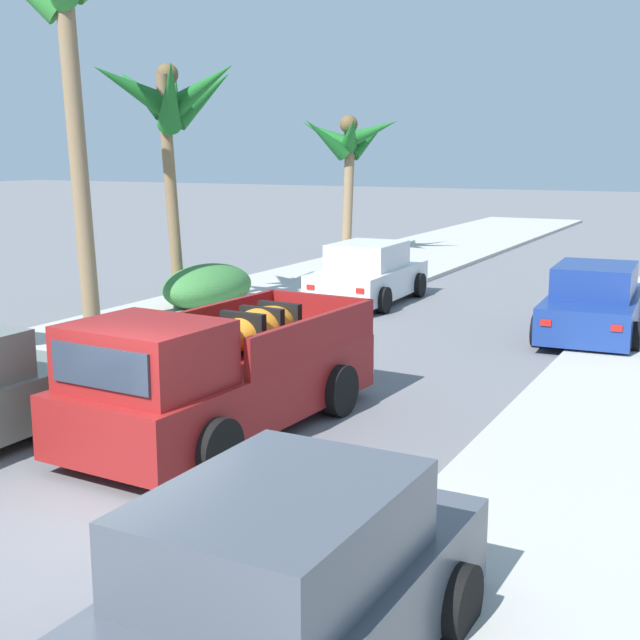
# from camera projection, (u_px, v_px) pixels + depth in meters

# --- Properties ---
(ground_plane) EXTENTS (160.00, 160.00, 0.00)m
(ground_plane) POSITION_uv_depth(u_px,v_px,m) (93.00, 528.00, 8.91)
(ground_plane) COLOR slate
(sidewalk_left) EXTENTS (5.08, 60.00, 0.12)m
(sidewalk_left) POSITION_uv_depth(u_px,v_px,m) (255.00, 303.00, 21.75)
(sidewalk_left) COLOR #B2AFA8
(sidewalk_left) RESTS_ON ground
(curb_left) EXTENTS (0.16, 60.00, 0.10)m
(curb_left) POSITION_uv_depth(u_px,v_px,m) (295.00, 307.00, 21.24)
(curb_left) COLOR silver
(curb_left) RESTS_ON ground
(pickup_truck) EXTENTS (2.45, 5.32, 1.80)m
(pickup_truck) POSITION_uv_depth(u_px,v_px,m) (219.00, 377.00, 11.71)
(pickup_truck) COLOR maroon
(pickup_truck) RESTS_ON ground
(car_left_near) EXTENTS (2.12, 4.30, 1.54)m
(car_left_near) POSITION_uv_depth(u_px,v_px,m) (368.00, 275.00, 22.03)
(car_left_near) COLOR silver
(car_left_near) RESTS_ON ground
(car_right_near) EXTENTS (2.21, 4.34, 1.54)m
(car_right_near) POSITION_uv_depth(u_px,v_px,m) (594.00, 304.00, 17.85)
(car_right_near) COLOR navy
(car_right_near) RESTS_ON ground
(car_left_mid) EXTENTS (2.10, 4.29, 1.54)m
(car_left_mid) POSITION_uv_depth(u_px,v_px,m) (275.00, 603.00, 6.05)
(car_left_mid) COLOR #474C56
(car_left_mid) RESTS_ON ground
(palm_tree_right_mid) EXTENTS (3.83, 3.58, 5.10)m
(palm_tree_right_mid) POSITION_uv_depth(u_px,v_px,m) (348.00, 141.00, 30.51)
(palm_tree_right_mid) COLOR #846B4C
(palm_tree_right_mid) RESTS_ON ground
(palm_tree_left_back) EXTENTS (3.50, 3.81, 8.11)m
(palm_tree_left_back) POSITION_uv_depth(u_px,v_px,m) (67.00, 13.00, 17.25)
(palm_tree_left_back) COLOR #846B4C
(palm_tree_left_back) RESTS_ON ground
(palm_tree_right_back) EXTENTS (3.82, 3.58, 5.91)m
(palm_tree_right_back) POSITION_uv_depth(u_px,v_px,m) (171.00, 103.00, 20.14)
(palm_tree_right_back) COLOR brown
(palm_tree_right_back) RESTS_ON ground
(hedge_bush) EXTENTS (1.80, 2.80, 1.10)m
(hedge_bush) POSITION_uv_depth(u_px,v_px,m) (208.00, 287.00, 21.18)
(hedge_bush) COLOR #387538
(hedge_bush) RESTS_ON ground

